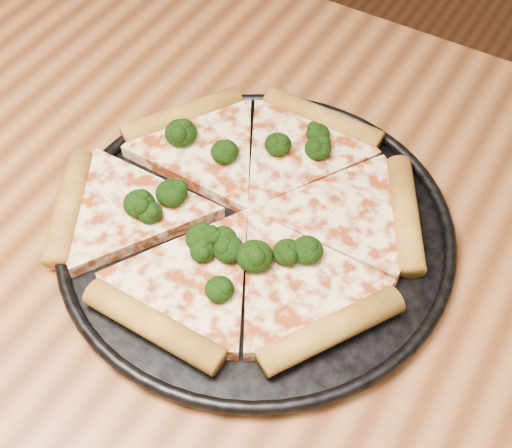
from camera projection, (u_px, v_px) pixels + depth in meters
The scene contains 4 objects.
dining_table at pixel (146, 330), 0.70m from camera, with size 1.20×0.90×0.75m.
pizza_pan at pixel (256, 230), 0.65m from camera, with size 0.36×0.36×0.02m.
pizza at pixel (244, 210), 0.65m from camera, with size 0.35×0.31×0.02m.
broccoli_florets at pixel (229, 204), 0.64m from camera, with size 0.20×0.22×0.02m.
Camera 1 is at (0.28, -0.25, 1.27)m, focal length 50.96 mm.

